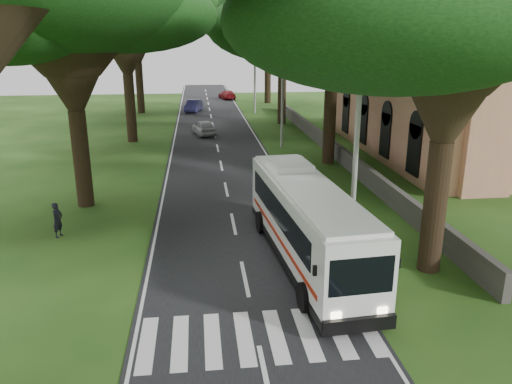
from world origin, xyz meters
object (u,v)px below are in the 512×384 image
(pole_mid, at_px, (282,98))
(pole_far, at_px, (255,79))
(coach_bus, at_px, (307,221))
(church, at_px, (450,93))
(pole_near, at_px, (356,149))
(distant_car_c, at_px, (227,95))
(distant_car_a, at_px, (204,127))
(distant_car_b, at_px, (193,106))
(pedestrian, at_px, (58,220))

(pole_mid, relative_size, pole_far, 1.00)
(coach_bus, bearing_deg, church, 45.79)
(pole_mid, relative_size, coach_bus, 0.69)
(pole_near, bearing_deg, distant_car_c, 92.60)
(pole_near, xyz_separation_m, distant_car_c, (-2.50, 54.98, -3.50))
(pole_far, relative_size, distant_car_a, 1.90)
(church, distance_m, pole_near, 19.88)
(distant_car_b, bearing_deg, pole_near, -67.23)
(distant_car_a, relative_size, pedestrian, 2.51)
(distant_car_b, bearing_deg, coach_bus, -71.34)
(distant_car_a, xyz_separation_m, distant_car_c, (4.02, 28.74, -0.06))
(church, relative_size, pedestrian, 14.32)
(pole_near, distance_m, coach_bus, 4.53)
(pole_mid, relative_size, distant_car_b, 1.84)
(pole_near, xyz_separation_m, coach_bus, (-2.80, -2.66, -2.37))
(pole_mid, xyz_separation_m, coach_bus, (-2.80, -22.66, -2.37))
(pole_mid, bearing_deg, coach_bus, -97.05)
(distant_car_c, bearing_deg, pole_far, 87.60)
(distant_car_a, height_order, pedestrian, pedestrian)
(pole_mid, distance_m, coach_bus, 22.96)
(distant_car_b, bearing_deg, distant_car_a, -73.69)
(coach_bus, bearing_deg, pole_near, 39.08)
(pole_mid, height_order, pole_far, same)
(pole_mid, height_order, distant_car_a, pole_mid)
(church, xyz_separation_m, pole_mid, (-12.36, 4.45, -0.73))
(distant_car_c, bearing_deg, distant_car_b, 56.64)
(pole_mid, height_order, coach_bus, pole_mid)
(distant_car_b, bearing_deg, distant_car_c, 81.12)
(pole_near, relative_size, coach_bus, 0.69)
(church, bearing_deg, pole_far, 116.82)
(distant_car_a, height_order, distant_car_c, distant_car_a)
(pole_far, bearing_deg, distant_car_a, -115.36)
(coach_bus, relative_size, distant_car_b, 2.66)
(pole_far, bearing_deg, pedestrian, -109.66)
(pedestrian, bearing_deg, pole_mid, -16.63)
(pedestrian, bearing_deg, distant_car_a, 3.57)
(pole_far, bearing_deg, coach_bus, -93.76)
(pedestrian, bearing_deg, distant_car_c, 7.98)
(church, distance_m, coach_bus, 23.90)
(distant_car_a, relative_size, distant_car_c, 0.94)
(coach_bus, distance_m, distant_car_a, 29.16)
(pole_near, distance_m, distant_car_b, 42.96)
(coach_bus, xyz_separation_m, distant_car_b, (-4.75, 44.81, -1.06))
(church, relative_size, coach_bus, 2.08)
(pole_mid, height_order, distant_car_b, pole_mid)
(pole_near, distance_m, distant_car_a, 27.26)
(distant_car_c, bearing_deg, pole_near, 80.73)
(coach_bus, distance_m, distant_car_b, 45.08)
(distant_car_c, bearing_deg, church, 98.78)
(distant_car_a, height_order, distant_car_b, same)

